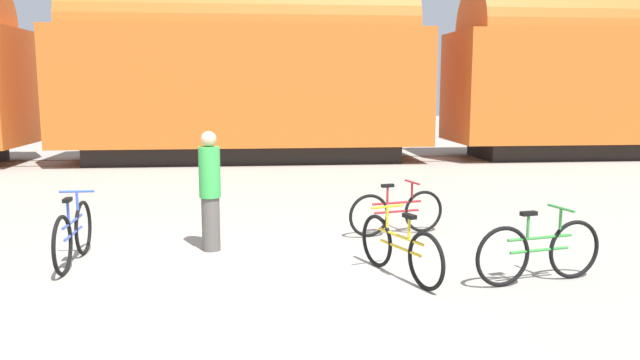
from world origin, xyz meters
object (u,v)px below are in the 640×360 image
bicycle_green (539,251)px  person_in_green (210,190)px  freight_train (244,67)px  bicycle_maroon (397,212)px  bicycle_blue (73,234)px  bicycle_yellow (400,249)px

bicycle_green → person_in_green: (-4.02, 1.89, 0.49)m
freight_train → person_in_green: size_ratio=20.84×
freight_train → person_in_green: bearing=-91.6°
freight_train → person_in_green: 10.93m
freight_train → bicycle_maroon: (2.56, -10.06, -2.54)m
freight_train → bicycle_blue: 11.72m
bicycle_maroon → bicycle_blue: size_ratio=0.92×
bicycle_maroon → bicycle_blue: bearing=-165.4°
freight_train → bicycle_blue: bearing=-100.4°
bicycle_maroon → bicycle_green: bearing=-65.8°
bicycle_green → bicycle_yellow: 1.66m
bicycle_maroon → bicycle_yellow: size_ratio=0.97×
bicycle_green → person_in_green: 4.47m
bicycle_blue → person_in_green: person_in_green is taller
person_in_green → bicycle_blue: bearing=66.8°
freight_train → bicycle_maroon: 10.69m
bicycle_maroon → person_in_green: size_ratio=0.93×
bicycle_blue → bicycle_maroon: bearing=14.6°
bicycle_green → person_in_green: person_in_green is taller
bicycle_maroon → bicycle_yellow: 2.26m
bicycle_green → bicycle_blue: bearing=166.7°
bicycle_blue → freight_train: bearing=79.6°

